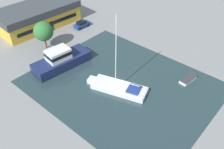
{
  "coord_description": "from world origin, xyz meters",
  "views": [
    {
      "loc": [
        -27.06,
        -21.29,
        29.6
      ],
      "look_at": [
        0.0,
        2.39,
        1.0
      ],
      "focal_mm": 40.0,
      "sensor_mm": 36.0,
      "label": 1
    }
  ],
  "objects_px": {
    "parked_car": "(82,24)",
    "sailboat_moored": "(119,87)",
    "small_dinghy": "(188,79)",
    "warehouse_building": "(38,16)",
    "motor_cruiser": "(61,60)",
    "quay_tree_near_building": "(43,31)"
  },
  "relations": [
    {
      "from": "warehouse_building",
      "to": "sailboat_moored",
      "type": "height_order",
      "value": "sailboat_moored"
    },
    {
      "from": "sailboat_moored",
      "to": "motor_cruiser",
      "type": "distance_m",
      "value": 13.27
    },
    {
      "from": "warehouse_building",
      "to": "parked_car",
      "type": "bearing_deg",
      "value": -50.03
    },
    {
      "from": "warehouse_building",
      "to": "parked_car",
      "type": "relative_size",
      "value": 4.72
    },
    {
      "from": "quay_tree_near_building",
      "to": "parked_car",
      "type": "distance_m",
      "value": 12.28
    },
    {
      "from": "parked_car",
      "to": "warehouse_building",
      "type": "bearing_deg",
      "value": -140.92
    },
    {
      "from": "warehouse_building",
      "to": "sailboat_moored",
      "type": "relative_size",
      "value": 1.45
    },
    {
      "from": "sailboat_moored",
      "to": "warehouse_building",
      "type": "bearing_deg",
      "value": 62.04
    },
    {
      "from": "warehouse_building",
      "to": "parked_car",
      "type": "distance_m",
      "value": 11.1
    },
    {
      "from": "quay_tree_near_building",
      "to": "sailboat_moored",
      "type": "height_order",
      "value": "sailboat_moored"
    },
    {
      "from": "parked_car",
      "to": "motor_cruiser",
      "type": "relative_size",
      "value": 0.36
    },
    {
      "from": "warehouse_building",
      "to": "motor_cruiser",
      "type": "distance_m",
      "value": 19.31
    },
    {
      "from": "quay_tree_near_building",
      "to": "small_dinghy",
      "type": "xyz_separation_m",
      "value": [
        10.29,
        -28.87,
        -3.74
      ]
    },
    {
      "from": "parked_car",
      "to": "sailboat_moored",
      "type": "height_order",
      "value": "sailboat_moored"
    },
    {
      "from": "motor_cruiser",
      "to": "quay_tree_near_building",
      "type": "bearing_deg",
      "value": -8.02
    },
    {
      "from": "parked_car",
      "to": "motor_cruiser",
      "type": "bearing_deg",
      "value": -54.1
    },
    {
      "from": "warehouse_building",
      "to": "small_dinghy",
      "type": "relative_size",
      "value": 5.15
    },
    {
      "from": "sailboat_moored",
      "to": "small_dinghy",
      "type": "height_order",
      "value": "sailboat_moored"
    },
    {
      "from": "parked_car",
      "to": "small_dinghy",
      "type": "bearing_deg",
      "value": 0.55
    },
    {
      "from": "parked_car",
      "to": "motor_cruiser",
      "type": "height_order",
      "value": "motor_cruiser"
    },
    {
      "from": "sailboat_moored",
      "to": "small_dinghy",
      "type": "bearing_deg",
      "value": -55.35
    },
    {
      "from": "parked_car",
      "to": "quay_tree_near_building",
      "type": "bearing_deg",
      "value": -81.28
    }
  ]
}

